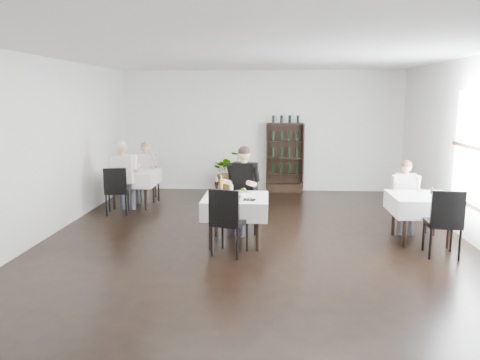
{
  "coord_description": "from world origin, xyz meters",
  "views": [
    {
      "loc": [
        0.26,
        -7.28,
        2.32
      ],
      "look_at": [
        -0.25,
        0.2,
        1.01
      ],
      "focal_mm": 35.0,
      "sensor_mm": 36.0,
      "label": 1
    }
  ],
  "objects_px": {
    "wine_shelf": "(285,158)",
    "diner_main": "(243,183)",
    "main_table": "(236,206)",
    "potted_tree": "(231,171)"
  },
  "relations": [
    {
      "from": "wine_shelf",
      "to": "diner_main",
      "type": "height_order",
      "value": "wine_shelf"
    },
    {
      "from": "main_table",
      "to": "diner_main",
      "type": "xyz_separation_m",
      "value": [
        0.07,
        0.68,
        0.25
      ]
    },
    {
      "from": "diner_main",
      "to": "main_table",
      "type": "bearing_deg",
      "value": -95.73
    },
    {
      "from": "wine_shelf",
      "to": "potted_tree",
      "type": "xyz_separation_m",
      "value": [
        -1.35,
        -0.11,
        -0.32
      ]
    },
    {
      "from": "wine_shelf",
      "to": "main_table",
      "type": "xyz_separation_m",
      "value": [
        -0.9,
        -4.31,
        -0.23
      ]
    },
    {
      "from": "potted_tree",
      "to": "diner_main",
      "type": "height_order",
      "value": "diner_main"
    },
    {
      "from": "main_table",
      "to": "potted_tree",
      "type": "bearing_deg",
      "value": 96.07
    },
    {
      "from": "wine_shelf",
      "to": "potted_tree",
      "type": "bearing_deg",
      "value": -175.15
    },
    {
      "from": "main_table",
      "to": "diner_main",
      "type": "relative_size",
      "value": 0.68
    },
    {
      "from": "diner_main",
      "to": "potted_tree",
      "type": "bearing_deg",
      "value": 98.32
    }
  ]
}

